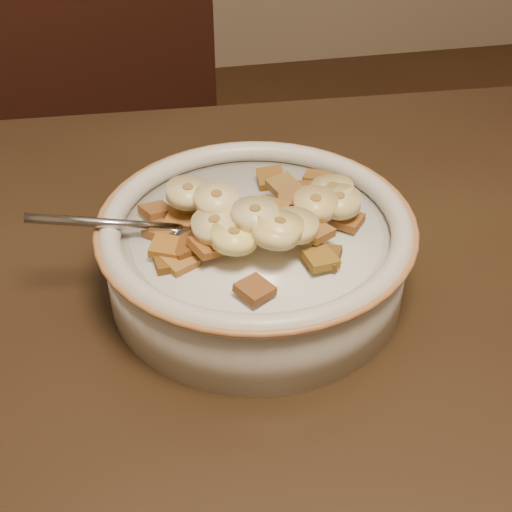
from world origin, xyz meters
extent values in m
cube|color=#322415|center=(0.00, 0.00, 0.73)|extent=(1.44, 0.96, 0.04)
cube|color=black|center=(-0.17, 0.72, 0.44)|extent=(0.49, 0.49, 0.88)
cylinder|color=beige|center=(-0.06, 0.15, 0.78)|extent=(0.22, 0.22, 0.05)
cylinder|color=white|center=(-0.06, 0.15, 0.80)|extent=(0.18, 0.18, 0.00)
ellipsoid|color=#999CA5|center=(-0.10, 0.15, 0.81)|extent=(0.06, 0.04, 0.01)
cube|color=olive|center=(-0.03, 0.18, 0.82)|extent=(0.03, 0.03, 0.01)
cube|color=brown|center=(-0.03, 0.17, 0.82)|extent=(0.02, 0.02, 0.01)
cube|color=brown|center=(-0.13, 0.13, 0.81)|extent=(0.03, 0.03, 0.01)
cube|color=#9B5A28|center=(0.00, 0.14, 0.81)|extent=(0.03, 0.03, 0.01)
cube|color=olive|center=(-0.12, 0.12, 0.81)|extent=(0.03, 0.03, 0.01)
cube|color=brown|center=(-0.11, 0.13, 0.81)|extent=(0.03, 0.03, 0.01)
cube|color=#9C6632|center=(-0.08, 0.13, 0.82)|extent=(0.03, 0.02, 0.01)
cube|color=brown|center=(0.01, 0.18, 0.81)|extent=(0.03, 0.03, 0.01)
cube|color=brown|center=(-0.13, 0.18, 0.81)|extent=(0.03, 0.03, 0.01)
cube|color=#98602F|center=(-0.03, 0.12, 0.82)|extent=(0.03, 0.03, 0.01)
cube|color=brown|center=(-0.10, 0.17, 0.81)|extent=(0.02, 0.02, 0.01)
cube|color=#94501F|center=(-0.11, 0.16, 0.81)|extent=(0.03, 0.03, 0.01)
cube|color=#885F19|center=(-0.03, 0.10, 0.81)|extent=(0.02, 0.02, 0.01)
cube|color=brown|center=(-0.09, 0.13, 0.82)|extent=(0.03, 0.03, 0.01)
cube|color=brown|center=(-0.05, 0.14, 0.82)|extent=(0.03, 0.03, 0.01)
cube|color=brown|center=(0.00, 0.20, 0.81)|extent=(0.03, 0.03, 0.01)
cube|color=brown|center=(-0.04, 0.21, 0.81)|extent=(0.02, 0.02, 0.01)
cube|color=brown|center=(-0.13, 0.16, 0.81)|extent=(0.03, 0.03, 0.01)
cube|color=brown|center=(-0.02, 0.10, 0.81)|extent=(0.03, 0.03, 0.01)
cube|color=brown|center=(-0.08, 0.08, 0.81)|extent=(0.03, 0.03, 0.01)
cube|color=brown|center=(-0.03, 0.16, 0.82)|extent=(0.03, 0.03, 0.01)
cube|color=brown|center=(-0.10, 0.12, 0.82)|extent=(0.03, 0.03, 0.01)
cube|color=#643610|center=(-0.13, 0.12, 0.81)|extent=(0.02, 0.02, 0.01)
cube|color=olive|center=(-0.05, 0.13, 0.82)|extent=(0.03, 0.03, 0.01)
cube|color=brown|center=(-0.02, 0.18, 0.81)|extent=(0.03, 0.03, 0.01)
cube|color=olive|center=(-0.09, 0.17, 0.82)|extent=(0.03, 0.03, 0.01)
cube|color=brown|center=(-0.08, 0.16, 0.82)|extent=(0.03, 0.03, 0.01)
cylinder|color=beige|center=(-0.04, 0.12, 0.83)|extent=(0.04, 0.04, 0.01)
cylinder|color=#CDC27F|center=(0.00, 0.15, 0.82)|extent=(0.04, 0.04, 0.01)
cylinder|color=beige|center=(-0.11, 0.17, 0.83)|extent=(0.04, 0.04, 0.01)
cylinder|color=#FFEF86|center=(-0.08, 0.11, 0.83)|extent=(0.04, 0.04, 0.01)
cylinder|color=beige|center=(-0.09, 0.15, 0.83)|extent=(0.04, 0.04, 0.01)
cylinder|color=beige|center=(-0.06, 0.11, 0.83)|extent=(0.04, 0.04, 0.01)
cylinder|color=#F6D381|center=(-0.02, 0.14, 0.83)|extent=(0.04, 0.04, 0.01)
cylinder|color=#E4CB71|center=(0.00, 0.16, 0.82)|extent=(0.04, 0.04, 0.01)
cylinder|color=#F3D98B|center=(-0.05, 0.11, 0.83)|extent=(0.03, 0.03, 0.02)
cylinder|color=beige|center=(-0.09, 0.13, 0.83)|extent=(0.03, 0.03, 0.02)
cylinder|color=beige|center=(-0.07, 0.13, 0.83)|extent=(0.04, 0.04, 0.01)
camera|label=1|loc=(-0.14, -0.25, 1.10)|focal=50.00mm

